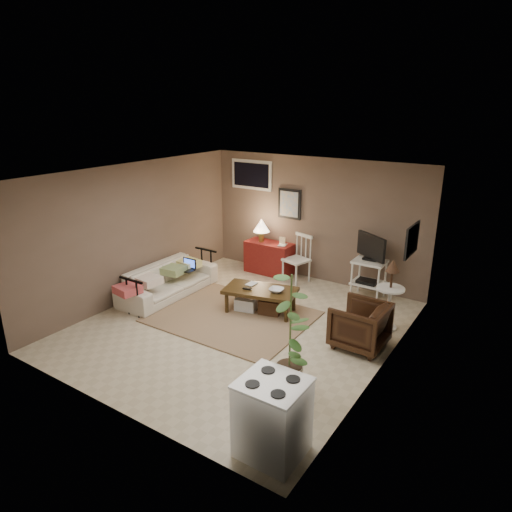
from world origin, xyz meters
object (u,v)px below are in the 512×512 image
Objects in this scene: coffee_table at (260,299)px; potted_plant at (290,329)px; sofa at (168,276)px; red_console at (268,255)px; spindle_chair at (297,260)px; tv_stand at (369,265)px; side_table at (391,286)px; armchair at (360,323)px; stove at (272,417)px.

potted_plant is (1.46, -1.60, 0.56)m from coffee_table.
sofa is 1.72× the size of red_console.
tv_stand is (1.45, 0.00, 0.18)m from spindle_chair.
side_table is (2.85, -1.06, 0.31)m from red_console.
armchair is 1.55m from potted_plant.
tv_stand is 1.60× the size of armchair.
spindle_chair is 4.68m from stove.
red_console is (-0.88, 1.68, 0.14)m from coffee_table.
red_console is 1.20× the size of spindle_chair.
tv_stand is at bearing -2.74° from red_console.
spindle_chair is 1.46m from tv_stand.
red_console is 5.12m from stove.
red_console is at bearing -122.66° from armchair.
sofa is at bearing -170.29° from coffee_table.
coffee_table is 2.23m from potted_plant.
red_console is at bearing 177.26° from tv_stand.
potted_plant is (-0.51, -2.21, 0.11)m from side_table.
potted_plant is 1.83× the size of stove.
coffee_table is at bearing 125.05° from stove.
stove is at bearing -54.95° from coffee_table.
spindle_chair reaches higher than armchair.
tv_stand is 0.77× the size of potted_plant.
side_table reaches higher than coffee_table.
sofa is at bearing -114.62° from red_console.
tv_stand is at bearing -161.80° from armchair.
red_console is 3.06m from side_table.
spindle_chair is 1.28× the size of armchair.
potted_plant is 1.19m from stove.
armchair reaches higher than coffee_table.
armchair is (1.96, -1.73, -0.07)m from spindle_chair.
spindle_chair reaches higher than sofa.
potted_plant is (3.25, -1.29, 0.43)m from sofa.
potted_plant is at bearing 110.72° from stove.
red_console reaches higher than coffee_table.
red_console is at bearing 159.59° from side_table.
tv_stand is 1.42× the size of stove.
potted_plant is at bearing -62.99° from spindle_chair.
tv_stand is at bearing -58.58° from sofa.
sofa is 2.49m from spindle_chair.
potted_plant reaches higher than sofa.
sofa is 3.52m from potted_plant.
side_table is at bearing -54.54° from tv_stand.
red_console is 4.04m from potted_plant.
potted_plant is (0.17, -3.17, 0.19)m from tv_stand.
sofa is at bearing -85.88° from armchair.
coffee_table is at bearing -162.59° from side_table.
stove is (1.86, -2.65, 0.16)m from coffee_table.
stove reaches higher than armchair.
tv_stand is at bearing 50.66° from coffee_table.
armchair is (-0.17, -0.77, -0.34)m from side_table.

